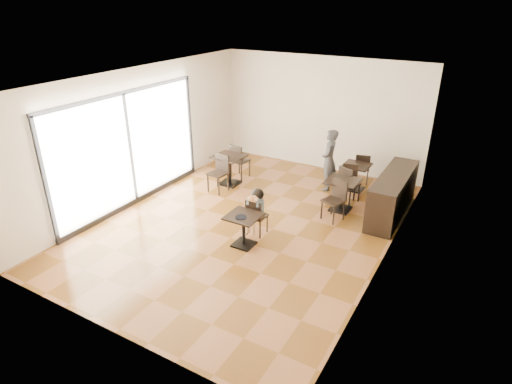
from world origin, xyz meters
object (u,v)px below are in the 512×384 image
Objects in this scene: chair_back_b at (349,182)px; cafe_table_back at (356,177)px; adult_patron at (329,160)px; chair_left_b at (218,174)px; chair_mid_b at (333,201)px; child_table at (244,230)px; cafe_table_left at (229,170)px; chair_left_a at (240,161)px; child at (257,212)px; cafe_table_mid at (341,195)px; chair_mid_a at (349,184)px; child_chair at (257,216)px; chair_back_a at (362,168)px.

cafe_table_back is at bearing 75.59° from chair_back_b.
chair_left_b is at bearing -71.49° from adult_patron.
chair_mid_b is at bearing 10.70° from adult_patron.
child_table is 2.28m from chair_mid_b.
adult_patron reaches higher than cafe_table_left.
chair_left_a is (0.00, 0.55, 0.08)m from cafe_table_left.
child is 2.77m from cafe_table_left.
chair_left_a is (-3.14, 1.09, 0.02)m from chair_mid_b.
adult_patron is 0.79m from chair_back_b.
cafe_table_mid is 0.83× the size of chair_mid_a.
adult_patron is (0.45, 3.51, 0.46)m from child_table.
adult_patron is at bearing -12.11° from chair_mid_a.
adult_patron reaches higher than chair_left_b.
child_chair is at bearing -121.04° from cafe_table_mid.
cafe_table_left is at bearing -81.64° from adult_patron.
chair_left_b is (-2.42, -1.56, -0.32)m from adult_patron.
chair_mid_a reaches higher than cafe_table_mid.
chair_left_b is (-3.14, -0.56, 0.10)m from cafe_table_mid.
cafe_table_left is (-2.42, -1.01, -0.40)m from adult_patron.
adult_patron reaches higher than cafe_table_back.
chair_back_b is at bearing -49.35° from chair_mid_a.
cafe_table_back is 0.76m from chair_mid_a.
cafe_table_left is 1.15× the size of cafe_table_back.
cafe_table_back is at bearing 71.35° from child.
chair_back_a is at bearing 128.19° from adult_patron.
child_chair is at bearing 84.59° from chair_mid_a.
adult_patron is 1.14m from chair_back_a.
chair_mid_b is (0.08, -1.85, 0.11)m from cafe_table_back.
chair_left_a is at bearing -93.54° from adult_patron.
chair_left_b is at bearing 144.72° from child.
cafe_table_mid is 0.56m from chair_mid_b.
chair_mid_b is at bearing 77.43° from chair_back_a.
child_chair is 2.41m from chair_left_b.
child_chair reaches higher than cafe_table_mid.
adult_patron is 1.74× the size of chair_mid_a.
cafe_table_back is 0.55m from chair_back_b.
cafe_table_back is 0.76× the size of chair_mid_a.
cafe_table_back is (1.10, 3.81, 0.01)m from child_table.
chair_mid_a is at bearing 64.85° from child.
cafe_table_back is at bearing 37.93° from chair_left_b.
child_table is 0.58m from child.
child_chair reaches higher than cafe_table_left.
cafe_table_back is (3.07, 1.31, -0.05)m from cafe_table_left.
child_chair is 0.85× the size of chair_left_b.
chair_mid_a is at bearing -115.15° from child_chair.
child reaches higher than chair_left_b.
child_table is 0.89× the size of cafe_table_mid.
cafe_table_back is (0.65, 0.30, -0.45)m from adult_patron.
chair_left_b reaches higher than chair_back_b.
child is 1.07× the size of chair_left_a.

